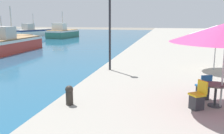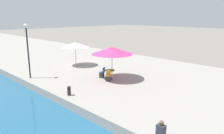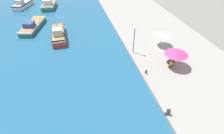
{
  "view_description": "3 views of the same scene",
  "coord_description": "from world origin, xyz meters",
  "views": [
    {
      "loc": [
        3.76,
        8.69,
        3.45
      ],
      "look_at": [
        1.5,
        18.76,
        1.42
      ],
      "focal_mm": 40.0,
      "sensor_mm": 36.0,
      "label": 1
    },
    {
      "loc": [
        -7.04,
        4.32,
        5.82
      ],
      "look_at": [
        5.49,
        16.9,
        1.62
      ],
      "focal_mm": 35.0,
      "sensor_mm": 36.0,
      "label": 2
    },
    {
      "loc": [
        -8.81,
        -1.79,
        17.02
      ],
      "look_at": [
        -4.0,
        18.0,
        1.22
      ],
      "focal_mm": 28.0,
      "sensor_mm": 36.0,
      "label": 3
    }
  ],
  "objects": [
    {
      "name": "cafe_chair_left",
      "position": [
        5.04,
        17.65,
        0.94
      ],
      "size": [
        0.54,
        0.56,
        0.91
      ],
      "rotation": [
        0.0,
        0.0,
        0.42
      ],
      "color": "#2D2D33",
      "rests_on": "quay_promenade"
    },
    {
      "name": "quay_promenade",
      "position": [
        8.0,
        37.0,
        0.31
      ],
      "size": [
        16.0,
        90.0,
        0.62
      ],
      "color": "gray",
      "rests_on": "ground_plane"
    },
    {
      "name": "cafe_umbrella_white",
      "position": [
        6.32,
        23.19,
        2.83
      ],
      "size": [
        2.83,
        2.83,
        2.46
      ],
      "color": "#B7B7B7",
      "rests_on": "quay_promenade"
    },
    {
      "name": "cafe_chair_right",
      "position": [
        4.74,
        16.59,
        0.94
      ],
      "size": [
        0.58,
        0.57,
        0.91
      ],
      "rotation": [
        0.0,
        0.0,
        2.17
      ],
      "color": "#2D2D33",
      "rests_on": "quay_promenade"
    },
    {
      "name": "cafe_umbrella_pink",
      "position": [
        5.49,
        16.9,
        3.02
      ],
      "size": [
        3.42,
        3.42,
        2.7
      ],
      "color": "#B7B7B7",
      "rests_on": "quay_promenade"
    },
    {
      "name": "lamppost",
      "position": [
        0.67,
        21.94,
        3.71
      ],
      "size": [
        0.36,
        0.36,
        4.56
      ],
      "color": "#232328",
      "rests_on": "quay_promenade"
    },
    {
      "name": "mooring_bollard",
      "position": [
        0.65,
        16.1,
        0.97
      ],
      "size": [
        0.26,
        0.26,
        0.65
      ],
      "color": "#2D2823",
      "rests_on": "quay_promenade"
    },
    {
      "name": "person_at_quay",
      "position": [
        0.26,
        8.76,
        1.03
      ],
      "size": [
        0.51,
        0.36,
        0.94
      ],
      "color": "#232328",
      "rests_on": "quay_promenade"
    },
    {
      "name": "cafe_table",
      "position": [
        5.34,
        16.99,
        1.15
      ],
      "size": [
        0.8,
        0.8,
        0.74
      ],
      "color": "#333338",
      "rests_on": "quay_promenade"
    }
  ]
}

